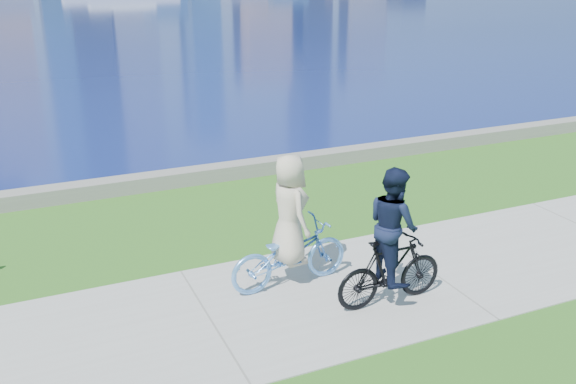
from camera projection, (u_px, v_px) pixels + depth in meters
name	position (u px, v px, depth m)	size (l,w,h in m)	color
ground	(211.00, 321.00, 9.70)	(320.00, 320.00, 0.00)	#265A17
concrete_path	(211.00, 321.00, 9.69)	(80.00, 3.50, 0.02)	#989893
seawall	(131.00, 184.00, 14.95)	(90.00, 0.50, 0.35)	slate
bay_water	(16.00, 4.00, 71.41)	(320.00, 131.00, 0.01)	navy
cyclist_woman	(289.00, 238.00, 10.46)	(0.87, 2.15, 2.26)	#62A3EF
cyclist_man	(392.00, 248.00, 9.86)	(0.69, 1.85, 2.25)	black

